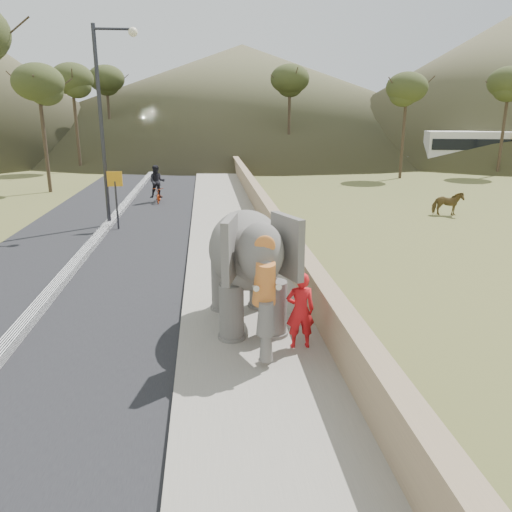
{
  "coord_description": "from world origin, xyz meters",
  "views": [
    {
      "loc": [
        -0.86,
        -7.43,
        4.74
      ],
      "look_at": [
        0.2,
        2.95,
        1.7
      ],
      "focal_mm": 35.0,
      "sensor_mm": 36.0,
      "label": 1
    }
  ],
  "objects_px": {
    "elephant_and_man": "(248,266)",
    "motorcyclist": "(158,188)",
    "cow": "(448,204)",
    "lamppost": "(108,108)"
  },
  "relations": [
    {
      "from": "cow",
      "to": "motorcyclist",
      "type": "distance_m",
      "value": 14.64
    },
    {
      "from": "elephant_and_man",
      "to": "motorcyclist",
      "type": "distance_m",
      "value": 16.86
    },
    {
      "from": "lamppost",
      "to": "cow",
      "type": "height_order",
      "value": "lamppost"
    },
    {
      "from": "lamppost",
      "to": "motorcyclist",
      "type": "xyz_separation_m",
      "value": [
        1.31,
        5.46,
        -4.06
      ]
    },
    {
      "from": "lamppost",
      "to": "elephant_and_man",
      "type": "distance_m",
      "value": 12.48
    },
    {
      "from": "elephant_and_man",
      "to": "motorcyclist",
      "type": "bearing_deg",
      "value": 101.64
    },
    {
      "from": "elephant_and_man",
      "to": "motorcyclist",
      "type": "height_order",
      "value": "elephant_and_man"
    },
    {
      "from": "lamppost",
      "to": "elephant_and_man",
      "type": "height_order",
      "value": "lamppost"
    },
    {
      "from": "cow",
      "to": "lamppost",
      "type": "bearing_deg",
      "value": 104.75
    },
    {
      "from": "elephant_and_man",
      "to": "lamppost",
      "type": "bearing_deg",
      "value": 113.09
    }
  ]
}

